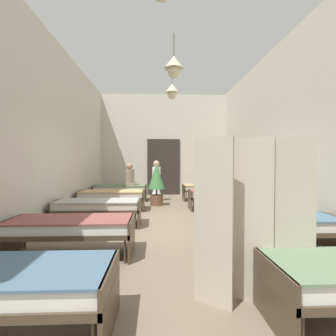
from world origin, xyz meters
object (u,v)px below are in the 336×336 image
bed_left_row_1 (71,227)px  bed_right_row_1 (278,225)px  bed_right_row_3 (221,195)px  privacy_screen (254,221)px  patient_seated_secondary (209,180)px  potted_plant (157,181)px  bed_left_row_3 (112,195)px  nurse_near_aisle (156,187)px  patient_seated_primary (130,177)px  bed_right_row_2 (241,205)px  bed_right_row_4 (208,188)px  bed_left_row_2 (98,206)px  bed_left_row_4 (121,189)px

bed_left_row_1 → bed_right_row_1: (3.26, 0.00, 0.00)m
bed_right_row_3 → privacy_screen: 5.38m
bed_left_row_1 → patient_seated_secondary: bearing=52.9°
patient_seated_secondary → potted_plant: 1.75m
bed_left_row_3 → privacy_screen: privacy_screen is taller
nurse_near_aisle → patient_seated_primary: size_ratio=1.86×
bed_left_row_1 → patient_seated_primary: (0.35, 5.61, 0.43)m
bed_left_row_3 → bed_right_row_3: size_ratio=1.00×
bed_right_row_1 → nurse_near_aisle: bearing=109.4°
bed_right_row_2 → bed_right_row_4: (0.00, 3.80, 0.00)m
bed_left_row_2 → bed_right_row_3: 3.77m
bed_left_row_1 → bed_right_row_1: size_ratio=1.00×
bed_left_row_3 → bed_right_row_3: same height
nurse_near_aisle → patient_seated_secondary: (1.59, -1.65, 0.34)m
bed_right_row_2 → privacy_screen: 3.54m
nurse_near_aisle → privacy_screen: size_ratio=0.87×
bed_left_row_3 → bed_right_row_3: bearing=0.0°
privacy_screen → nurse_near_aisle: bearing=118.4°
bed_left_row_1 → bed_right_row_2: size_ratio=1.00×
bed_left_row_2 → patient_seated_primary: 3.75m
bed_right_row_2 → bed_right_row_3: 1.90m
bed_left_row_4 → bed_left_row_1: bearing=-90.0°
bed_left_row_3 → privacy_screen: (2.31, -5.28, 0.41)m
bed_right_row_2 → bed_left_row_3: bearing=149.7°
nurse_near_aisle → bed_left_row_3: bearing=6.7°
bed_left_row_3 → patient_seated_primary: size_ratio=2.37×
bed_left_row_1 → potted_plant: size_ratio=1.36×
potted_plant → bed_right_row_3: bearing=-22.2°
bed_right_row_3 → bed_right_row_1: bearing=-90.0°
bed_left_row_4 → potted_plant: size_ratio=1.36×
bed_left_row_4 → patient_seated_secondary: 3.47m
bed_right_row_1 → bed_right_row_3: bearing=90.0°
bed_right_row_1 → privacy_screen: 1.81m
patient_seated_secondary → patient_seated_primary: bearing=145.5°
potted_plant → bed_left_row_1: bearing=-106.1°
bed_right_row_1 → bed_left_row_3: bearing=130.6°
bed_left_row_3 → bed_right_row_4: same height
bed_left_row_3 → bed_left_row_4: size_ratio=1.00×
bed_left_row_2 → nurse_near_aisle: bearing=69.9°
nurse_near_aisle → patient_seated_primary: 1.03m
bed_right_row_4 → nurse_near_aisle: nurse_near_aisle is taller
potted_plant → privacy_screen: bearing=-80.8°
bed_right_row_1 → bed_left_row_2: 3.77m
bed_right_row_1 → bed_right_row_2: (0.00, 1.90, 0.00)m
potted_plant → privacy_screen: size_ratio=0.82×
patient_seated_primary → bed_right_row_1: bearing=-62.6°
bed_left_row_3 → nurse_near_aisle: size_ratio=1.28×
nurse_near_aisle → bed_right_row_1: bearing=64.1°
bed_left_row_2 → patient_seated_primary: patient_seated_primary is taller
bed_left_row_2 → bed_right_row_3: (3.26, 1.90, 0.00)m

